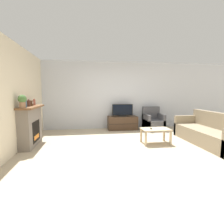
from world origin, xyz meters
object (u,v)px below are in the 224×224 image
Objects in this scene: mantel_vase_right at (34,102)px; mantel_clock at (31,103)px; fireplace at (30,126)px; armchair at (153,122)px; couch at (209,134)px; coffee_table at (156,131)px; tv at (123,111)px; mantel_vase_centre_left at (29,103)px; mantel_vase_left at (25,103)px; potted_plant at (22,101)px; tv_stand at (122,123)px; remote at (151,128)px.

mantel_clock is (0.00, -0.26, -0.01)m from mantel_vase_right.
armchair is at bearing 20.13° from fireplace.
couch is at bearing -67.62° from armchair.
mantel_clock reaches higher than coffee_table.
tv reaches higher than armchair.
mantel_vase_centre_left reaches higher than armchair.
tv is (2.94, 1.31, -0.44)m from mantel_vase_right.
mantel_vase_right is 0.23× the size of tv.
mantel_vase_left is 0.11× the size of couch.
potted_plant reaches higher than tv_stand.
coffee_table is (-0.65, -1.86, 0.08)m from armchair.
tv reaches higher than tv_stand.
remote is (0.42, -2.03, -0.31)m from tv.
coffee_table is at bearing -74.81° from tv_stand.
couch is at bearing -5.46° from mantel_vase_centre_left.
mantel_vase_centre_left is 4.54m from armchair.
mantel_vase_centre_left is at bearing -90.19° from mantel_clock.
mantel_vase_right is 1.24× the size of remote.
tv_stand is at bearing 28.22° from mantel_clock.
mantel_vase_left is 3.59m from coffee_table.
potted_plant is 0.40× the size of coffee_table.
mantel_vase_right is at bearing 90.17° from mantel_clock.
fireplace is 3.39m from remote.
fireplace reaches higher than tv.
coffee_table is (3.49, -0.24, -0.82)m from mantel_vase_centre_left.
mantel_vase_right is (-0.00, 0.49, 0.00)m from mantel_vase_centre_left.
remote is at bearing 3.94° from potted_plant.
tv_stand is at bearing 171.46° from armchair.
remote reaches higher than coffee_table.
mantel_clock is at bearing -177.18° from remote.
potted_plant is 3.46m from remote.
armchair is 5.78× the size of remote.
mantel_vase_centre_left reaches higher than fireplace.
mantel_vase_left is at bearing 90.00° from potted_plant.
remote is at bearing -113.17° from armchair.
mantel_vase_centre_left is (0.00, 0.30, -0.02)m from mantel_vase_left.
mantel_vase_right reaches higher than armchair.
mantel_vase_left is at bearing -168.22° from remote.
fireplace is at bearing 174.53° from coffee_table.
mantel_vase_left reaches higher than mantel_clock.
mantel_clock is (0.00, 0.23, -0.01)m from mantel_vase_centre_left.
armchair is 0.39× the size of couch.
couch is at bearing -47.72° from tv.
tv_stand is at bearing 105.19° from coffee_table.
fireplace is 0.74m from mantel_vase_right.
mantel_vase_centre_left is at bearing -148.40° from tv_stand.
mantel_vase_centre_left is at bearing -158.60° from armchair.
couch is at bearing -8.06° from mantel_clock.
fireplace is at bearing 99.58° from mantel_vase_centre_left.
armchair is at bearing 24.86° from mantel_vase_left.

